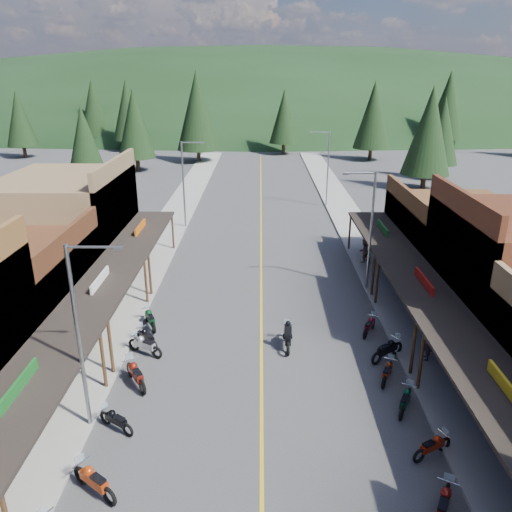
{
  "coord_description": "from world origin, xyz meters",
  "views": [
    {
      "loc": [
        -0.09,
        -22.89,
        13.86
      ],
      "look_at": [
        -0.34,
        6.3,
        3.0
      ],
      "focal_mm": 35.0,
      "sensor_mm": 36.0,
      "label": 1
    }
  ],
  "objects_px": {
    "pine_5": "(447,105)",
    "bike_west_6": "(136,373)",
    "streetlight_2": "(369,226)",
    "bike_west_4": "(94,480)",
    "shop_west_2": "(9,293)",
    "bike_east_6": "(387,371)",
    "pine_1": "(127,110)",
    "bike_west_7": "(145,344)",
    "shop_west_3": "(69,224)",
    "pine_0": "(19,118)",
    "pine_11": "(429,131)",
    "bike_east_4": "(433,445)",
    "pine_10": "(135,124)",
    "bike_west_8": "(147,337)",
    "shop_east_3": "(452,238)",
    "pine_9": "(442,131)",
    "pine_2": "(197,111)",
    "pedestrian_east_a": "(428,343)",
    "bike_east_5": "(406,399)",
    "pine_3": "(284,116)",
    "rider_on_bike": "(288,336)",
    "pine_8": "(84,138)",
    "streetlight_1": "(185,181)",
    "bike_west_9": "(150,318)",
    "pedestrian_east_b": "(364,250)",
    "streetlight_0": "(81,331)",
    "pine_4": "(373,115)",
    "bike_east_3": "(444,503)",
    "bike_east_8": "(369,325)",
    "pine_7": "(94,108)",
    "bike_east_7": "(387,349)",
    "streetlight_3": "(327,165)"
  },
  "relations": [
    {
      "from": "bike_east_5",
      "to": "pine_3",
      "type": "bearing_deg",
      "value": 118.92
    },
    {
      "from": "pine_5",
      "to": "pedestrian_east_a",
      "type": "relative_size",
      "value": 7.42
    },
    {
      "from": "pine_3",
      "to": "bike_east_6",
      "type": "height_order",
      "value": "pine_3"
    },
    {
      "from": "bike_west_4",
      "to": "rider_on_bike",
      "type": "distance_m",
      "value": 12.23
    },
    {
      "from": "pine_10",
      "to": "bike_east_3",
      "type": "height_order",
      "value": "pine_10"
    },
    {
      "from": "shop_east_3",
      "to": "pine_0",
      "type": "bearing_deg",
      "value": 136.67
    },
    {
      "from": "streetlight_3",
      "to": "pine_1",
      "type": "bearing_deg",
      "value": 127.73
    },
    {
      "from": "pine_0",
      "to": "bike_west_9",
      "type": "distance_m",
      "value": 68.57
    },
    {
      "from": "bike_west_4",
      "to": "pedestrian_east_a",
      "type": "xyz_separation_m",
      "value": [
        14.15,
        8.58,
        0.46
      ]
    },
    {
      "from": "streetlight_1",
      "to": "bike_east_5",
      "type": "xyz_separation_m",
      "value": [
        13.17,
        -26.84,
        -3.9
      ]
    },
    {
      "from": "pine_4",
      "to": "bike_east_5",
      "type": "height_order",
      "value": "pine_4"
    },
    {
      "from": "shop_west_2",
      "to": "bike_east_6",
      "type": "relative_size",
      "value": 5.78
    },
    {
      "from": "pine_10",
      "to": "pedestrian_east_a",
      "type": "bearing_deg",
      "value": -62.64
    },
    {
      "from": "pine_2",
      "to": "pine_11",
      "type": "relative_size",
      "value": 1.13
    },
    {
      "from": "pedestrian_east_a",
      "to": "pine_8",
      "type": "bearing_deg",
      "value": -129.99
    },
    {
      "from": "pedestrian_east_b",
      "to": "bike_east_7",
      "type": "bearing_deg",
      "value": 44.23
    },
    {
      "from": "shop_west_3",
      "to": "pine_0",
      "type": "distance_m",
      "value": 57.15
    },
    {
      "from": "streetlight_1",
      "to": "pine_1",
      "type": "distance_m",
      "value": 51.01
    },
    {
      "from": "bike_east_8",
      "to": "streetlight_1",
      "type": "bearing_deg",
      "value": 152.34
    },
    {
      "from": "shop_west_2",
      "to": "pedestrian_east_b",
      "type": "distance_m",
      "value": 24.25
    },
    {
      "from": "pine_10",
      "to": "pine_4",
      "type": "bearing_deg",
      "value": 15.52
    },
    {
      "from": "streetlight_0",
      "to": "bike_west_6",
      "type": "relative_size",
      "value": 3.49
    },
    {
      "from": "pine_11",
      "to": "bike_east_4",
      "type": "relative_size",
      "value": 6.7
    },
    {
      "from": "bike_west_9",
      "to": "bike_east_6",
      "type": "xyz_separation_m",
      "value": [
        12.33,
        -5.17,
        -0.07
      ]
    },
    {
      "from": "bike_east_8",
      "to": "bike_west_6",
      "type": "bearing_deg",
      "value": -127.65
    },
    {
      "from": "pine_9",
      "to": "bike_west_4",
      "type": "xyz_separation_m",
      "value": [
        -29.79,
        -54.53,
        -5.75
      ]
    },
    {
      "from": "pine_7",
      "to": "bike_east_3",
      "type": "relative_size",
      "value": 5.9
    },
    {
      "from": "bike_west_9",
      "to": "streetlight_2",
      "type": "bearing_deg",
      "value": -3.53
    },
    {
      "from": "bike_east_6",
      "to": "bike_west_9",
      "type": "bearing_deg",
      "value": -176.52
    },
    {
      "from": "streetlight_2",
      "to": "bike_west_6",
      "type": "distance_m",
      "value": 17.38
    },
    {
      "from": "pine_5",
      "to": "bike_west_6",
      "type": "distance_m",
      "value": 85.35
    },
    {
      "from": "pine_4",
      "to": "pedestrian_east_b",
      "type": "distance_m",
      "value": 48.72
    },
    {
      "from": "bike_east_5",
      "to": "bike_east_6",
      "type": "height_order",
      "value": "bike_east_5"
    },
    {
      "from": "pine_10",
      "to": "bike_west_8",
      "type": "height_order",
      "value": "pine_10"
    },
    {
      "from": "pine_1",
      "to": "bike_west_7",
      "type": "height_order",
      "value": "pine_1"
    },
    {
      "from": "pine_1",
      "to": "bike_east_4",
      "type": "xyz_separation_m",
      "value": [
        30.48,
        -77.62,
        -6.71
      ]
    },
    {
      "from": "shop_east_3",
      "to": "streetlight_0",
      "type": "bearing_deg",
      "value": -140.12
    },
    {
      "from": "bike_west_9",
      "to": "bike_east_6",
      "type": "relative_size",
      "value": 1.12
    },
    {
      "from": "streetlight_2",
      "to": "bike_west_4",
      "type": "xyz_separation_m",
      "value": [
        -12.75,
        -17.53,
        -3.83
      ]
    },
    {
      "from": "pine_9",
      "to": "bike_east_6",
      "type": "bearing_deg",
      "value": -110.74
    },
    {
      "from": "pine_1",
      "to": "pine_7",
      "type": "distance_m",
      "value": 10.0
    },
    {
      "from": "bike_west_7",
      "to": "shop_west_3",
      "type": "bearing_deg",
      "value": 62.76
    },
    {
      "from": "streetlight_0",
      "to": "bike_west_7",
      "type": "height_order",
      "value": "streetlight_0"
    },
    {
      "from": "pedestrian_east_b",
      "to": "streetlight_2",
      "type": "bearing_deg",
      "value": 40.22
    },
    {
      "from": "shop_west_2",
      "to": "bike_east_6",
      "type": "bearing_deg",
      "value": -12.4
    },
    {
      "from": "streetlight_0",
      "to": "pine_9",
      "type": "bearing_deg",
      "value": 58.75
    },
    {
      "from": "bike_west_9",
      "to": "bike_east_3",
      "type": "xyz_separation_m",
      "value": [
        12.31,
        -12.94,
        0.0
      ]
    },
    {
      "from": "pine_2",
      "to": "pine_11",
      "type": "bearing_deg",
      "value": -33.69
    },
    {
      "from": "streetlight_3",
      "to": "rider_on_bike",
      "type": "bearing_deg",
      "value": -100.64
    },
    {
      "from": "pine_1",
      "to": "pine_9",
      "type": "bearing_deg",
      "value": -27.51
    }
  ]
}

